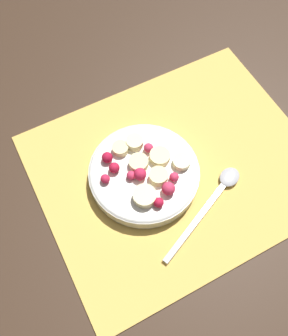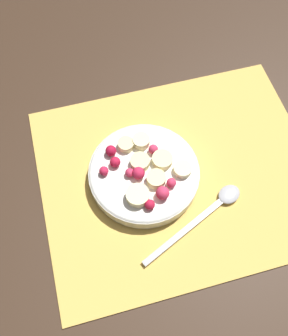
{
  "view_description": "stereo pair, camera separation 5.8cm",
  "coord_description": "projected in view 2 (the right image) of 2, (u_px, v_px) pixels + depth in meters",
  "views": [
    {
      "loc": [
        -0.18,
        -0.23,
        0.56
      ],
      "look_at": [
        -0.06,
        0.01,
        0.04
      ],
      "focal_mm": 40.0,
      "sensor_mm": 36.0,
      "label": 1
    },
    {
      "loc": [
        -0.13,
        -0.25,
        0.56
      ],
      "look_at": [
        -0.06,
        0.01,
        0.04
      ],
      "focal_mm": 40.0,
      "sensor_mm": 36.0,
      "label": 2
    }
  ],
  "objects": [
    {
      "name": "ground_plane",
      "position": [
        179.0,
        174.0,
        0.62
      ],
      "size": [
        3.0,
        3.0,
        0.0
      ],
      "primitive_type": "plane",
      "color": "#382619"
    },
    {
      "name": "fruit_bowl",
      "position": [
        144.0,
        173.0,
        0.6
      ],
      "size": [
        0.18,
        0.18,
        0.05
      ],
      "color": "silver",
      "rests_on": "placemat"
    },
    {
      "name": "placemat",
      "position": [
        179.0,
        174.0,
        0.62
      ],
      "size": [
        0.45,
        0.37,
        0.01
      ],
      "color": "#E0B251",
      "rests_on": "ground_plane"
    },
    {
      "name": "spoon",
      "position": [
        212.0,
        208.0,
        0.58
      ],
      "size": [
        0.18,
        0.1,
        0.01
      ],
      "rotation": [
        0.0,
        0.0,
        6.7
      ],
      "color": "#B2B2B7",
      "rests_on": "placemat"
    }
  ]
}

